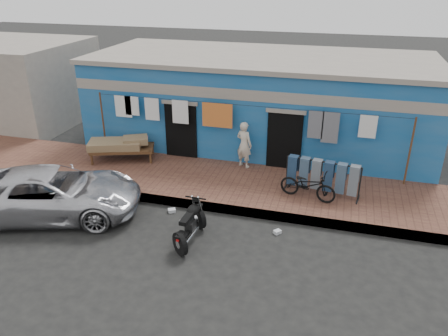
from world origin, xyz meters
TOP-DOWN VIEW (x-y plane):
  - ground at (0.00, 0.00)m, footprint 80.00×80.00m
  - sidewalk at (0.00, 3.00)m, footprint 28.00×3.00m
  - curb at (0.00, 1.55)m, footprint 28.00×0.10m
  - building at (-0.00, 6.99)m, footprint 12.20×5.20m
  - neighbor_left at (-11.00, 7.00)m, footprint 6.00×5.00m
  - clothesline at (-0.54, 4.25)m, footprint 10.06×0.06m
  - car at (-4.32, 0.22)m, footprint 5.26×3.58m
  - seated_person at (0.05, 4.20)m, footprint 0.65×0.55m
  - bicycle at (2.27, 2.55)m, footprint 1.67×0.90m
  - motorcycle at (-0.32, 0.03)m, footprint 0.67×1.58m
  - charpoy at (-4.02, 3.67)m, footprint 2.81×2.39m
  - jeans_rack at (2.63, 2.97)m, footprint 2.31×1.07m
  - litter_a at (-1.28, 1.20)m, footprint 0.26×0.24m
  - litter_b at (1.72, 0.92)m, footprint 0.22×0.22m
  - litter_c at (-0.75, 0.77)m, footprint 0.24×0.26m

SIDE VIEW (x-z plane):
  - ground at x=0.00m, z-range 0.00..0.00m
  - litter_c at x=-0.75m, z-range 0.00..0.08m
  - litter_b at x=1.72m, z-range 0.00..0.09m
  - litter_a at x=-1.28m, z-range 0.00..0.09m
  - sidewalk at x=0.00m, z-range 0.00..0.25m
  - curb at x=0.00m, z-range 0.00..0.25m
  - motorcycle at x=-0.32m, z-range 0.00..0.99m
  - charpoy at x=-4.02m, z-range 0.25..0.98m
  - car at x=-4.32m, z-range 0.00..1.36m
  - bicycle at x=2.27m, z-range 0.25..1.28m
  - jeans_rack at x=2.63m, z-range 0.25..1.30m
  - seated_person at x=0.05m, z-range 0.25..1.78m
  - building at x=0.00m, z-range 0.01..3.37m
  - neighbor_left at x=-11.00m, z-range 0.00..3.40m
  - clothesline at x=-0.54m, z-range 0.76..2.86m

